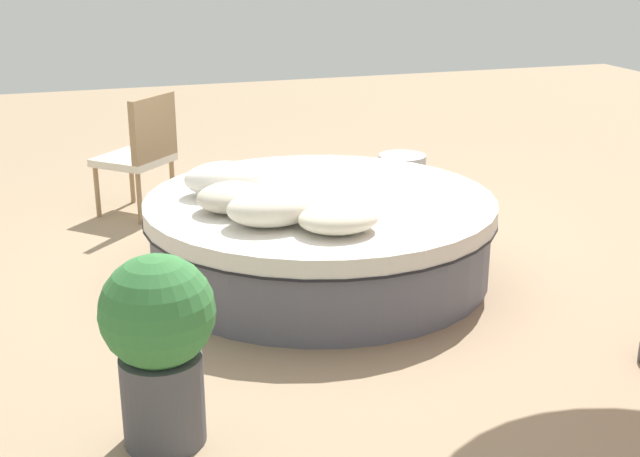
{
  "coord_description": "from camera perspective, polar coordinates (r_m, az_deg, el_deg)",
  "views": [
    {
      "loc": [
        1.63,
        5.01,
        2.13
      ],
      "look_at": [
        0.0,
        0.0,
        0.32
      ],
      "focal_mm": 47.38,
      "sensor_mm": 36.0,
      "label": 1
    }
  ],
  "objects": [
    {
      "name": "planter",
      "position": [
        3.72,
        -10.81,
        -7.35
      ],
      "size": [
        0.5,
        0.5,
        0.88
      ],
      "color": "#4C4C51",
      "rests_on": "ground_plane"
    },
    {
      "name": "patio_chair",
      "position": [
        6.89,
        -11.89,
        5.38
      ],
      "size": [
        0.72,
        0.72,
        0.98
      ],
      "rotation": [
        0.0,
        0.0,
        3.94
      ],
      "color": "#997A56",
      "rests_on": "ground_plane"
    },
    {
      "name": "throw_pillow_0",
      "position": [
        5.58,
        -6.6,
        3.39
      ],
      "size": [
        0.51,
        0.33,
        0.22
      ],
      "primitive_type": "ellipsoid",
      "color": "white",
      "rests_on": "round_bed"
    },
    {
      "name": "round_bed",
      "position": [
        5.58,
        0.0,
        -0.45
      ],
      "size": [
        2.3,
        2.3,
        0.54
      ],
      "color": "#595966",
      "rests_on": "ground_plane"
    },
    {
      "name": "ground_plane",
      "position": [
        5.68,
        0.0,
        -3.07
      ],
      "size": [
        16.0,
        16.0,
        0.0
      ],
      "primitive_type": "plane",
      "color": "#9E8466"
    },
    {
      "name": "throw_pillow_1",
      "position": [
        5.22,
        -5.87,
        2.11
      ],
      "size": [
        0.46,
        0.39,
        0.18
      ],
      "primitive_type": "ellipsoid",
      "color": "beige",
      "rests_on": "round_bed"
    },
    {
      "name": "side_table",
      "position": [
        7.21,
        5.53,
        3.38
      ],
      "size": [
        0.4,
        0.4,
        0.41
      ],
      "primitive_type": "cylinder",
      "color": "#B7B7BC",
      "rests_on": "ground_plane"
    },
    {
      "name": "throw_pillow_2",
      "position": [
        4.95,
        -3.17,
        1.41
      ],
      "size": [
        0.56,
        0.38,
        0.21
      ],
      "primitive_type": "ellipsoid",
      "color": "silver",
      "rests_on": "round_bed"
    },
    {
      "name": "throw_pillow_3",
      "position": [
        4.83,
        1.25,
        0.71
      ],
      "size": [
        0.47,
        0.4,
        0.16
      ],
      "primitive_type": "ellipsoid",
      "color": "beige",
      "rests_on": "round_bed"
    }
  ]
}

